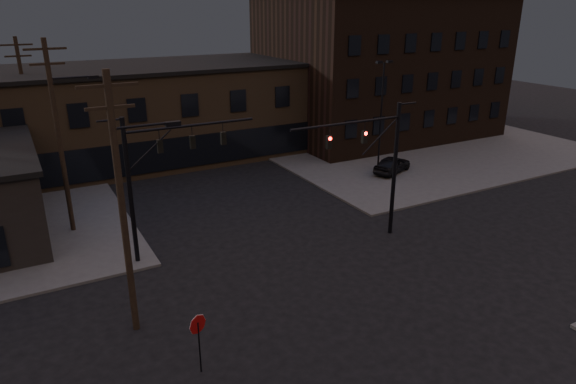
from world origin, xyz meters
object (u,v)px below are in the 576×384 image
object	(u,v)px
stop_sign	(198,330)
parked_car_lot_a	(392,164)
traffic_signal_far	(153,171)
parked_car_lot_b	(368,145)
car_crossing	(232,151)
traffic_signal_near	(380,158)

from	to	relation	value
stop_sign	parked_car_lot_a	size ratio (longest dim) A/B	0.60
traffic_signal_far	parked_car_lot_b	xyz separation A→B (m)	(22.83, 11.42, -4.16)
stop_sign	parked_car_lot_b	distance (m)	32.26
stop_sign	car_crossing	distance (m)	29.11
traffic_signal_far	parked_car_lot_b	distance (m)	25.87
parked_car_lot_b	car_crossing	size ratio (longest dim) A/B	1.18
traffic_signal_near	parked_car_lot_a	size ratio (longest dim) A/B	1.95
traffic_signal_near	stop_sign	world-z (taller)	traffic_signal_near
traffic_signal_far	parked_car_lot_a	size ratio (longest dim) A/B	1.95
parked_car_lot_a	parked_car_lot_b	xyz separation A→B (m)	(2.05, 5.93, 0.01)
traffic_signal_near	stop_sign	size ratio (longest dim) A/B	3.23
traffic_signal_near	traffic_signal_far	world-z (taller)	same
car_crossing	stop_sign	bearing A→B (deg)	-120.11
stop_sign	parked_car_lot_b	bearing A→B (deg)	41.59
traffic_signal_near	traffic_signal_far	xyz separation A→B (m)	(-12.07, 3.50, 0.08)
traffic_signal_near	parked_car_lot_b	bearing A→B (deg)	54.20
traffic_signal_near	traffic_signal_far	bearing A→B (deg)	163.83
traffic_signal_near	car_crossing	world-z (taller)	traffic_signal_near
parked_car_lot_b	stop_sign	bearing A→B (deg)	142.50
traffic_signal_near	traffic_signal_far	distance (m)	12.57
traffic_signal_far	car_crossing	xyz separation A→B (m)	(11.15, 16.31, -4.33)
parked_car_lot_a	parked_car_lot_b	bearing A→B (deg)	-42.68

